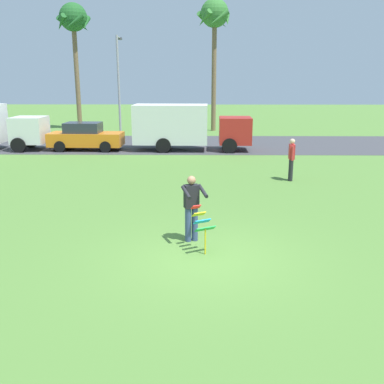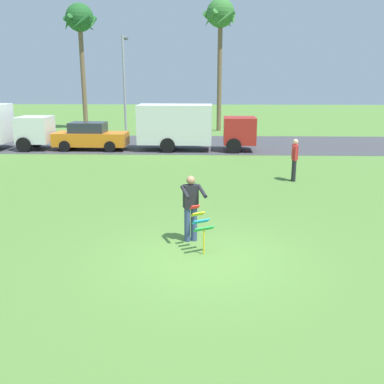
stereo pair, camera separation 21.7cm
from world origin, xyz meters
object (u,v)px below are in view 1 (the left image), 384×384
object	(u,v)px
parked_car_orange	(86,137)
streetlight_pole	(119,79)
parked_truck_red_cab	(185,126)
person_walker_near	(291,158)
kite_held	(202,223)
palm_tree_left_near	(74,23)
palm_tree_right_near	(215,20)
person_kite_flyer	(192,206)

from	to	relation	value
parked_car_orange	streetlight_pole	world-z (taller)	streetlight_pole
parked_truck_red_cab	person_walker_near	xyz separation A→B (m)	(4.56, -7.64, -0.48)
kite_held	streetlight_pole	xyz separation A→B (m)	(-5.84, 22.52, 3.25)
streetlight_pole	palm_tree_left_near	bearing A→B (deg)	143.07
palm_tree_left_near	palm_tree_right_near	size ratio (longest dim) A/B	0.98
palm_tree_right_near	person_walker_near	size ratio (longest dim) A/B	5.68
parked_truck_red_cab	streetlight_pole	size ratio (longest dim) A/B	0.96
palm_tree_right_near	person_walker_near	world-z (taller)	palm_tree_right_near
palm_tree_right_near	streetlight_pole	bearing A→B (deg)	-159.54
person_kite_flyer	streetlight_pole	distance (m)	22.71
person_kite_flyer	kite_held	xyz separation A→B (m)	(0.26, -0.72, -0.21)
person_kite_flyer	palm_tree_right_near	xyz separation A→B (m)	(1.36, 24.39, 7.35)
parked_truck_red_cab	kite_held	bearing A→B (deg)	-86.81
person_kite_flyer	palm_tree_right_near	distance (m)	25.51
person_walker_near	palm_tree_left_near	bearing A→B (deg)	127.00
palm_tree_left_near	person_walker_near	size ratio (longest dim) A/B	5.55
person_kite_flyer	palm_tree_right_near	bearing A→B (deg)	86.80
parked_car_orange	palm_tree_right_near	size ratio (longest dim) A/B	0.43
person_kite_flyer	parked_truck_red_cab	size ratio (longest dim) A/B	0.26
parked_car_orange	person_walker_near	world-z (taller)	person_walker_near
parked_car_orange	streetlight_pole	distance (m)	7.94
parked_truck_red_cab	palm_tree_left_near	bearing A→B (deg)	131.10
palm_tree_right_near	person_walker_near	distance (m)	19.11
person_kite_flyer	palm_tree_left_near	xyz separation A→B (m)	(-9.37, 24.65, 7.14)
palm_tree_right_near	person_kite_flyer	bearing A→B (deg)	-93.20
person_kite_flyer	parked_car_orange	size ratio (longest dim) A/B	0.41
palm_tree_left_near	person_walker_near	world-z (taller)	palm_tree_left_near
person_kite_flyer	parked_car_orange	xyz separation A→B (m)	(-6.38, 14.59, -0.18)
parked_truck_red_cab	palm_tree_left_near	distance (m)	14.93
palm_tree_left_near	person_kite_flyer	bearing A→B (deg)	-69.18
parked_truck_red_cab	palm_tree_right_near	bearing A→B (deg)	78.72
palm_tree_left_near	palm_tree_right_near	world-z (taller)	palm_tree_right_near
kite_held	streetlight_pole	size ratio (longest dim) A/B	0.16
person_walker_near	kite_held	bearing A→B (deg)	-115.77
parked_car_orange	palm_tree_left_near	distance (m)	12.79
parked_truck_red_cab	parked_car_orange	bearing A→B (deg)	179.98
person_kite_flyer	person_walker_near	distance (m)	8.00
person_kite_flyer	kite_held	world-z (taller)	person_kite_flyer
person_kite_flyer	streetlight_pole	bearing A→B (deg)	104.36
palm_tree_right_near	palm_tree_left_near	bearing A→B (deg)	178.63
palm_tree_left_near	streetlight_pole	size ratio (longest dim) A/B	1.37
person_walker_near	person_kite_flyer	bearing A→B (deg)	-119.69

